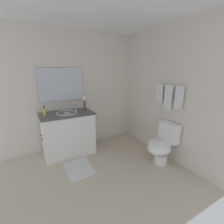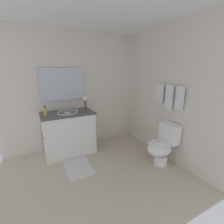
{
  "view_description": "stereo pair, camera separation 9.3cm",
  "coord_description": "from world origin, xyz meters",
  "px_view_note": "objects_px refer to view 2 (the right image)",
  "views": [
    {
      "loc": [
        2.03,
        -0.86,
        1.66
      ],
      "look_at": [
        -0.35,
        0.47,
        0.93
      ],
      "focal_mm": 24.81,
      "sensor_mm": 36.0,
      "label": 1
    },
    {
      "loc": [
        2.08,
        -0.77,
        1.66
      ],
      "look_at": [
        -0.35,
        0.47,
        0.93
      ],
      "focal_mm": 24.81,
      "sensor_mm": 36.0,
      "label": 2
    }
  ],
  "objects_px": {
    "sink_basin": "(68,114)",
    "towel_center": "(169,98)",
    "candle_holder_tall": "(85,103)",
    "mirror": "(63,84)",
    "soap_bottle": "(45,111)",
    "towel_near_corner": "(180,98)",
    "toilet": "(162,145)",
    "vanity_cabinet": "(69,133)",
    "towel_near_vanity": "(160,94)",
    "towel_bar": "(171,86)",
    "bath_mat": "(79,168)"
  },
  "relations": [
    {
      "from": "towel_near_vanity",
      "to": "mirror",
      "type": "bearing_deg",
      "value": -124.61
    },
    {
      "from": "sink_basin",
      "to": "towel_center",
      "type": "bearing_deg",
      "value": 56.79
    },
    {
      "from": "towel_bar",
      "to": "toilet",
      "type": "bearing_deg",
      "value": -57.71
    },
    {
      "from": "candle_holder_tall",
      "to": "bath_mat",
      "type": "relative_size",
      "value": 0.49
    },
    {
      "from": "towel_center",
      "to": "bath_mat",
      "type": "xyz_separation_m",
      "value": [
        -0.42,
        -1.59,
        -1.18
      ]
    },
    {
      "from": "towel_near_corner",
      "to": "towel_center",
      "type": "bearing_deg",
      "value": 180.0
    },
    {
      "from": "towel_bar",
      "to": "bath_mat",
      "type": "xyz_separation_m",
      "value": [
        -0.42,
        -1.61,
        -1.39
      ]
    },
    {
      "from": "sink_basin",
      "to": "towel_near_vanity",
      "type": "xyz_separation_m",
      "value": [
        0.82,
        1.59,
        0.41
      ]
    },
    {
      "from": "sink_basin",
      "to": "soap_bottle",
      "type": "distance_m",
      "value": 0.41
    },
    {
      "from": "mirror",
      "to": "toilet",
      "type": "distance_m",
      "value": 2.26
    },
    {
      "from": "candle_holder_tall",
      "to": "soap_bottle",
      "type": "bearing_deg",
      "value": -87.2
    },
    {
      "from": "toilet",
      "to": "candle_holder_tall",
      "type": "bearing_deg",
      "value": -140.66
    },
    {
      "from": "vanity_cabinet",
      "to": "towel_near_corner",
      "type": "distance_m",
      "value": 2.18
    },
    {
      "from": "vanity_cabinet",
      "to": "soap_bottle",
      "type": "relative_size",
      "value": 5.59
    },
    {
      "from": "towel_near_vanity",
      "to": "candle_holder_tall",
      "type": "bearing_deg",
      "value": -125.52
    },
    {
      "from": "toilet",
      "to": "bath_mat",
      "type": "distance_m",
      "value": 1.54
    },
    {
      "from": "sink_basin",
      "to": "toilet",
      "type": "distance_m",
      "value": 1.88
    },
    {
      "from": "candle_holder_tall",
      "to": "towel_near_corner",
      "type": "bearing_deg",
      "value": 42.74
    },
    {
      "from": "soap_bottle",
      "to": "towel_near_corner",
      "type": "xyz_separation_m",
      "value": [
        1.27,
        1.99,
        0.28
      ]
    },
    {
      "from": "vanity_cabinet",
      "to": "towel_bar",
      "type": "height_order",
      "value": "towel_bar"
    },
    {
      "from": "sink_basin",
      "to": "candle_holder_tall",
      "type": "distance_m",
      "value": 0.43
    },
    {
      "from": "bath_mat",
      "to": "vanity_cabinet",
      "type": "bearing_deg",
      "value": -180.0
    },
    {
      "from": "toilet",
      "to": "towel_near_vanity",
      "type": "bearing_deg",
      "value": 150.66
    },
    {
      "from": "vanity_cabinet",
      "to": "sink_basin",
      "type": "distance_m",
      "value": 0.39
    },
    {
      "from": "vanity_cabinet",
      "to": "towel_near_corner",
      "type": "xyz_separation_m",
      "value": [
        1.26,
        1.59,
        0.79
      ]
    },
    {
      "from": "vanity_cabinet",
      "to": "towel_center",
      "type": "bearing_deg",
      "value": 56.81
    },
    {
      "from": "sink_basin",
      "to": "towel_center",
      "type": "distance_m",
      "value": 1.94
    },
    {
      "from": "towel_center",
      "to": "mirror",
      "type": "bearing_deg",
      "value": -129.69
    },
    {
      "from": "toilet",
      "to": "bath_mat",
      "type": "xyz_separation_m",
      "value": [
        -0.56,
        -1.39,
        -0.36
      ]
    },
    {
      "from": "toilet",
      "to": "towel_near_vanity",
      "type": "height_order",
      "value": "towel_near_vanity"
    },
    {
      "from": "towel_center",
      "to": "towel_near_corner",
      "type": "height_order",
      "value": "same"
    },
    {
      "from": "mirror",
      "to": "towel_center",
      "type": "distance_m",
      "value": 2.08
    },
    {
      "from": "mirror",
      "to": "towel_center",
      "type": "relative_size",
      "value": 1.98
    },
    {
      "from": "sink_basin",
      "to": "mirror",
      "type": "distance_m",
      "value": 0.63
    },
    {
      "from": "towel_bar",
      "to": "towel_center",
      "type": "relative_size",
      "value": 1.5
    },
    {
      "from": "vanity_cabinet",
      "to": "toilet",
      "type": "xyz_separation_m",
      "value": [
        1.18,
        1.39,
        -0.07
      ]
    },
    {
      "from": "mirror",
      "to": "toilet",
      "type": "bearing_deg",
      "value": 43.52
    },
    {
      "from": "towel_near_vanity",
      "to": "bath_mat",
      "type": "xyz_separation_m",
      "value": [
        -0.19,
        -1.59,
        -1.23
      ]
    },
    {
      "from": "towel_bar",
      "to": "towel_near_corner",
      "type": "distance_m",
      "value": 0.28
    },
    {
      "from": "sink_basin",
      "to": "towel_near_vanity",
      "type": "height_order",
      "value": "towel_near_vanity"
    },
    {
      "from": "toilet",
      "to": "sink_basin",
      "type": "bearing_deg",
      "value": -130.43
    },
    {
      "from": "toilet",
      "to": "towel_bar",
      "type": "distance_m",
      "value": 1.06
    },
    {
      "from": "mirror",
      "to": "towel_bar",
      "type": "height_order",
      "value": "mirror"
    },
    {
      "from": "sink_basin",
      "to": "towel_near_corner",
      "type": "relative_size",
      "value": 1.03
    },
    {
      "from": "candle_holder_tall",
      "to": "toilet",
      "type": "bearing_deg",
      "value": 39.34
    },
    {
      "from": "sink_basin",
      "to": "towel_near_corner",
      "type": "height_order",
      "value": "towel_near_corner"
    },
    {
      "from": "soap_bottle",
      "to": "towel_near_corner",
      "type": "relative_size",
      "value": 0.46
    },
    {
      "from": "candle_holder_tall",
      "to": "mirror",
      "type": "bearing_deg",
      "value": -121.6
    },
    {
      "from": "vanity_cabinet",
      "to": "towel_center",
      "type": "xyz_separation_m",
      "value": [
        1.04,
        1.59,
        0.76
      ]
    },
    {
      "from": "candle_holder_tall",
      "to": "towel_center",
      "type": "height_order",
      "value": "towel_center"
    }
  ]
}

